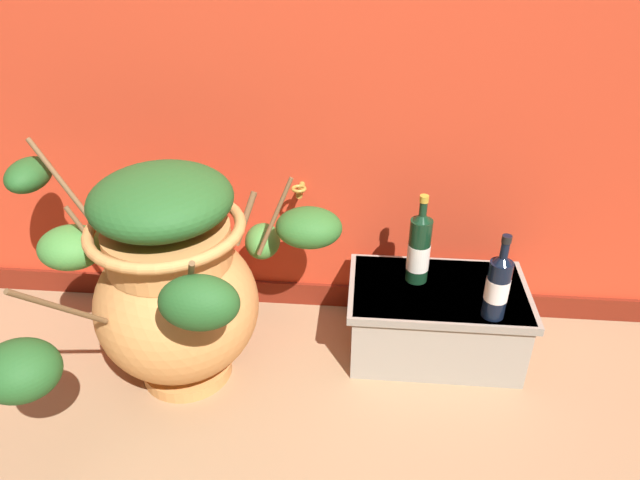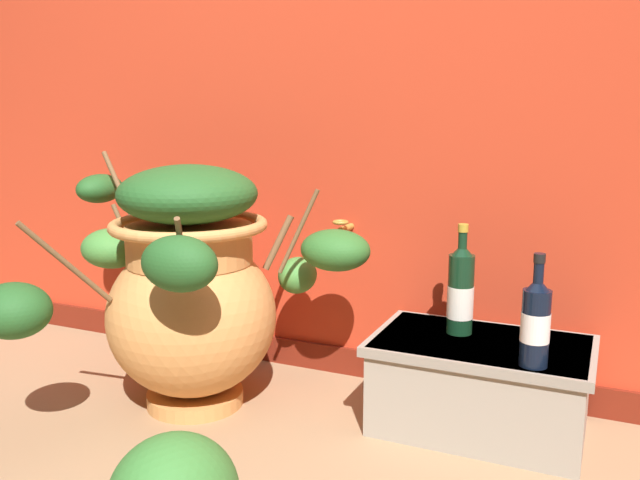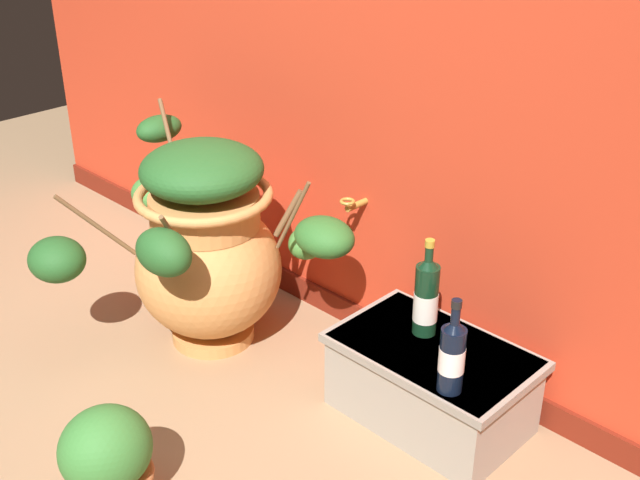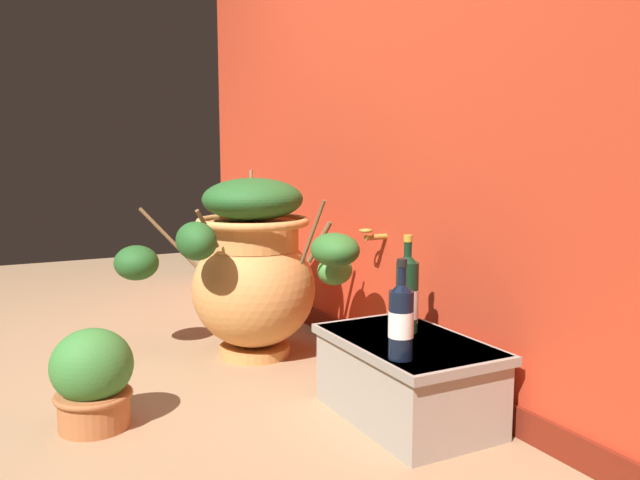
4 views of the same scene
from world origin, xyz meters
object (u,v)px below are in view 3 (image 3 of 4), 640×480
at_px(terracotta_urn, 204,244).
at_px(wine_bottle_left, 426,296).
at_px(potted_shrub, 107,461).
at_px(wine_bottle_middle, 452,354).

distance_m(terracotta_urn, wine_bottle_left, 0.87).
height_order(terracotta_urn, potted_shrub, terracotta_urn).
xyz_separation_m(wine_bottle_left, potted_shrub, (-0.34, -1.02, -0.25)).
distance_m(wine_bottle_left, potted_shrub, 1.10).
bearing_deg(wine_bottle_left, terracotta_urn, -162.22).
xyz_separation_m(wine_bottle_middle, potted_shrub, (-0.58, -0.83, -0.24)).
xyz_separation_m(terracotta_urn, potted_shrub, (0.49, -0.75, -0.24)).
bearing_deg(wine_bottle_left, potted_shrub, -108.30).
height_order(wine_bottle_left, wine_bottle_middle, wine_bottle_left).
bearing_deg(wine_bottle_middle, terracotta_urn, -176.09).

